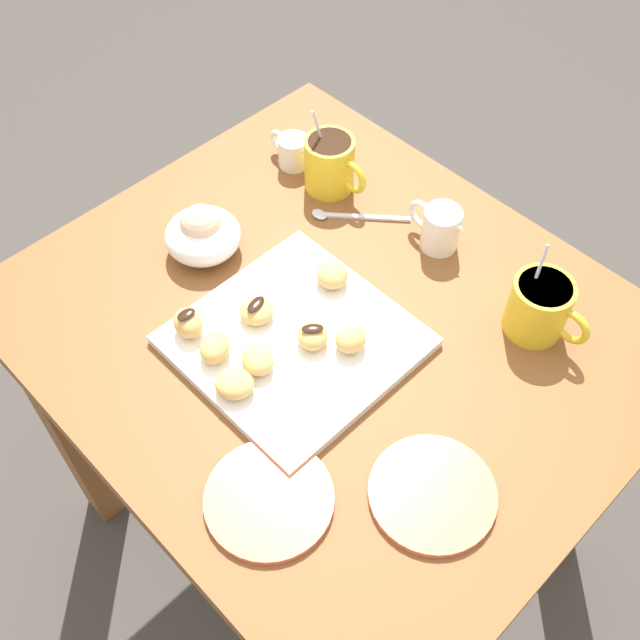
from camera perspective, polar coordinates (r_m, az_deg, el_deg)
name	(u,v)px	position (r m, az deg, el deg)	size (l,w,h in m)	color
ground_plane	(327,523)	(1.77, 0.54, -15.00)	(8.00, 8.00, 0.00)	#423D38
dining_table	(330,379)	(1.24, 0.75, -4.47)	(0.89, 0.76, 0.75)	brown
pastry_plate_square	(295,341)	(1.09, -1.91, -1.59)	(0.30, 0.30, 0.02)	white
coffee_mug_yellow_left	(330,163)	(1.28, 0.79, 11.73)	(0.12, 0.08, 0.15)	yellow
coffee_mug_yellow_right	(540,306)	(1.12, 16.24, 1.00)	(0.13, 0.09, 0.14)	yellow
cream_pitcher_white	(440,227)	(1.20, 9.02, 6.95)	(0.10, 0.06, 0.07)	white
ice_cream_bowl	(202,233)	(1.19, -8.84, 6.46)	(0.12, 0.12, 0.09)	white
chocolate_sauce_pitcher	(293,150)	(1.34, -2.08, 12.67)	(0.09, 0.05, 0.06)	white
saucer_coral_left	(432,493)	(0.98, 8.45, -12.78)	(0.16, 0.16, 0.01)	#E5704C
saucer_coral_right	(269,499)	(0.97, -3.86, -13.30)	(0.16, 0.16, 0.01)	#E5704C
loose_spoon_near_saucer	(348,216)	(1.26, 2.15, 7.82)	(0.13, 0.11, 0.01)	silver
beignet_0	(188,323)	(1.09, -9.90, -0.23)	(0.04, 0.05, 0.04)	#E5B260
chocolate_drizzle_0	(186,314)	(1.07, -10.04, 0.42)	(0.03, 0.02, 0.01)	black
beignet_1	(257,360)	(1.04, -4.72, -3.02)	(0.04, 0.05, 0.03)	#E5B260
beignet_2	(313,336)	(1.06, -0.56, -1.20)	(0.04, 0.05, 0.03)	#E5B260
chocolate_drizzle_2	(312,329)	(1.05, -0.57, -0.65)	(0.03, 0.02, 0.01)	black
beignet_3	(256,311)	(1.09, -4.80, 0.68)	(0.05, 0.05, 0.03)	#E5B260
chocolate_drizzle_3	(256,304)	(1.08, -4.86, 1.19)	(0.03, 0.02, 0.01)	black
beignet_4	(351,339)	(1.06, 2.32, -1.45)	(0.05, 0.04, 0.03)	#E5B260
beignet_5	(332,275)	(1.13, 0.91, 3.41)	(0.05, 0.05, 0.03)	#E5B260
beignet_6	(235,384)	(1.02, -6.44, -4.83)	(0.05, 0.05, 0.03)	#E5B260
beignet_7	(215,347)	(1.06, -7.92, -2.06)	(0.05, 0.04, 0.03)	#E5B260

